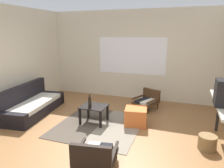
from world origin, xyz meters
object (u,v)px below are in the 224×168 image
Objects in this scene: glass_bottle at (90,102)px; wicker_basket at (207,142)px; coffee_table at (94,109)px; armchair_striped_foreground at (95,156)px; armchair_by_window at (147,100)px; ottoman_orange at (136,116)px; couch at (32,105)px.

wicker_basket is at bearing -5.92° from glass_bottle.
coffee_table is 1.72m from armchair_striped_foreground.
ottoman_orange is (-0.06, -1.11, -0.06)m from armchair_by_window.
armchair_by_window is 1.02× the size of armchair_striped_foreground.
glass_bottle is at bearing -115.01° from coffee_table.
glass_bottle reaches higher than wicker_basket.
armchair_striped_foreground is at bearing -62.10° from glass_bottle.
glass_bottle is (-1.03, -1.45, 0.28)m from armchair_by_window.
wicker_basket is at bearing -4.91° from couch.
armchair_striped_foreground is (-0.26, -2.90, -0.01)m from armchair_by_window.
couch reaches higher than glass_bottle.
couch is 3.04m from armchair_by_window.
armchair_striped_foreground is (2.46, -1.56, 0.01)m from couch.
wicker_basket is (4.10, -0.35, -0.10)m from couch.
armchair_by_window is (2.72, 1.34, 0.03)m from couch.
coffee_table is (1.74, 0.00, 0.10)m from couch.
armchair_striped_foreground reaches higher than ottoman_orange.
glass_bottle is at bearing -3.47° from couch.
armchair_striped_foreground is 2.04m from wicker_basket.
couch reaches higher than coffee_table.
wicker_basket is at bearing -50.87° from armchair_by_window.
armchair_by_window is at bearing 86.95° from ottoman_orange.
couch is at bearing 176.53° from glass_bottle.
coffee_table reaches higher than wicker_basket.
wicker_basket is (1.64, 1.20, -0.11)m from armchair_striped_foreground.
glass_bottle is (-0.77, 1.45, 0.29)m from armchair_striped_foreground.
wicker_basket is (1.44, -0.59, -0.06)m from ottoman_orange.
ottoman_orange is 1.51× the size of wicker_basket.
couch reaches higher than armchair_striped_foreground.
armchair_by_window is at bearing 54.52° from glass_bottle.
ottoman_orange is (0.20, 1.79, -0.05)m from armchair_striped_foreground.
ottoman_orange is at bearing 19.30° from glass_bottle.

